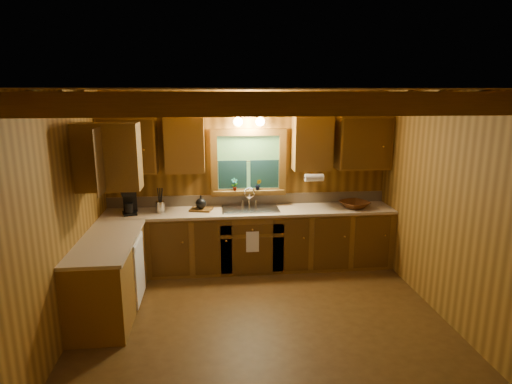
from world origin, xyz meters
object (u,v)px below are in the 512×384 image
object	(u,v)px
sink	(250,212)
coffee_maker	(129,203)
cutting_board	(201,209)
wicker_basket	(354,205)

from	to	relation	value
sink	coffee_maker	size ratio (longest dim) A/B	2.52
sink	cutting_board	xyz separation A→B (m)	(-0.71, 0.02, 0.06)
sink	wicker_basket	bearing A→B (deg)	-2.96
sink	coffee_maker	bearing A→B (deg)	-178.35
coffee_maker	wicker_basket	bearing A→B (deg)	-16.92
wicker_basket	sink	bearing A→B (deg)	177.04
coffee_maker	sink	bearing A→B (deg)	-14.72
sink	wicker_basket	world-z (taller)	sink
coffee_maker	wicker_basket	size ratio (longest dim) A/B	0.79
sink	cutting_board	bearing A→B (deg)	178.38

